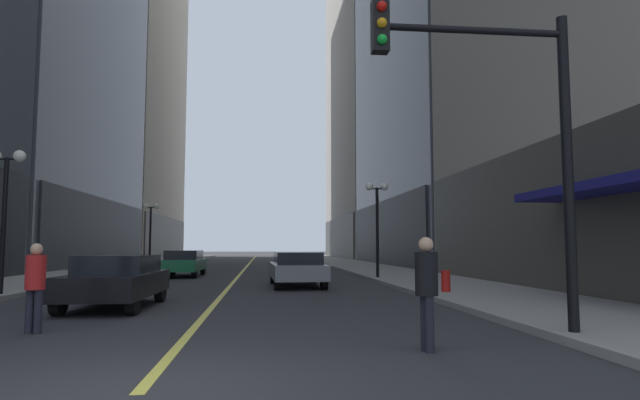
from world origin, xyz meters
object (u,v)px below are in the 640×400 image
(pedestrian_in_black_coat, at_px, (427,284))
(traffic_light_near_right, at_px, (507,116))
(car_grey, at_px, (297,268))
(pedestrian_in_red_jacket, at_px, (35,281))
(car_black, at_px, (117,279))
(street_lamp_right_mid, at_px, (377,208))
(car_green, at_px, (184,262))
(street_lamp_left_far, at_px, (151,221))
(fire_hydrant_right, at_px, (446,283))
(street_lamp_left_near, at_px, (6,189))

(pedestrian_in_black_coat, relative_size, traffic_light_near_right, 0.30)
(car_grey, relative_size, pedestrian_in_red_jacket, 2.99)
(car_black, bearing_deg, pedestrian_in_black_coat, -45.18)
(traffic_light_near_right, relative_size, street_lamp_right_mid, 1.28)
(car_green, distance_m, traffic_light_near_right, 21.14)
(car_grey, distance_m, street_lamp_right_mid, 5.55)
(car_black, height_order, traffic_light_near_right, traffic_light_near_right)
(pedestrian_in_red_jacket, bearing_deg, street_lamp_left_far, 97.72)
(fire_hydrant_right, bearing_deg, street_lamp_left_near, 177.31)
(pedestrian_in_black_coat, xyz_separation_m, street_lamp_left_far, (-10.13, 29.08, 2.27))
(street_lamp_right_mid, height_order, fire_hydrant_right, street_lamp_right_mid)
(pedestrian_in_red_jacket, distance_m, fire_hydrant_right, 11.35)
(car_black, relative_size, car_grey, 0.87)
(pedestrian_in_black_coat, bearing_deg, car_grey, 95.27)
(car_grey, relative_size, traffic_light_near_right, 0.85)
(street_lamp_right_mid, relative_size, fire_hydrant_right, 5.54)
(street_lamp_right_mid, bearing_deg, pedestrian_in_red_jacket, -124.15)
(pedestrian_in_red_jacket, xyz_separation_m, street_lamp_right_mid, (9.17, 13.51, 2.33))
(street_lamp_left_near, bearing_deg, fire_hydrant_right, -2.69)
(street_lamp_left_near, distance_m, street_lamp_right_mid, 14.57)
(pedestrian_in_black_coat, distance_m, fire_hydrant_right, 8.81)
(street_lamp_left_near, bearing_deg, traffic_light_near_right, -35.04)
(pedestrian_in_black_coat, xyz_separation_m, pedestrian_in_red_jacket, (-6.50, 2.28, -0.05))
(pedestrian_in_red_jacket, height_order, traffic_light_near_right, traffic_light_near_right)
(pedestrian_in_black_coat, bearing_deg, fire_hydrant_right, 68.89)
(pedestrian_in_red_jacket, bearing_deg, traffic_light_near_right, -11.79)
(street_lamp_left_near, bearing_deg, car_green, 71.85)
(traffic_light_near_right, relative_size, street_lamp_left_near, 1.28)
(street_lamp_left_near, height_order, street_lamp_left_far, same)
(pedestrian_in_black_coat, height_order, traffic_light_near_right, traffic_light_near_right)
(car_black, height_order, pedestrian_in_red_jacket, pedestrian_in_red_jacket)
(street_lamp_left_near, distance_m, fire_hydrant_right, 13.62)
(car_black, xyz_separation_m, pedestrian_in_black_coat, (6.13, -6.17, 0.27))
(car_black, relative_size, fire_hydrant_right, 5.20)
(car_black, distance_m, street_lamp_left_far, 23.39)
(car_grey, xyz_separation_m, street_lamp_right_mid, (3.84, 3.11, 2.54))
(car_black, height_order, car_green, same)
(car_black, height_order, street_lamp_left_far, street_lamp_left_far)
(car_grey, xyz_separation_m, street_lamp_left_far, (-8.96, 16.40, 2.54))
(car_grey, bearing_deg, fire_hydrant_right, -45.91)
(car_green, relative_size, pedestrian_in_red_jacket, 2.74)
(pedestrian_in_red_jacket, bearing_deg, street_lamp_right_mid, 55.85)
(car_grey, relative_size, street_lamp_right_mid, 1.08)
(car_black, distance_m, fire_hydrant_right, 9.52)
(car_grey, distance_m, pedestrian_in_red_jacket, 11.69)
(fire_hydrant_right, bearing_deg, traffic_light_near_right, -101.50)
(car_black, relative_size, street_lamp_right_mid, 0.94)
(car_green, relative_size, street_lamp_left_near, 0.99)
(street_lamp_left_far, bearing_deg, street_lamp_right_mid, -46.06)
(car_black, distance_m, pedestrian_in_black_coat, 8.70)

